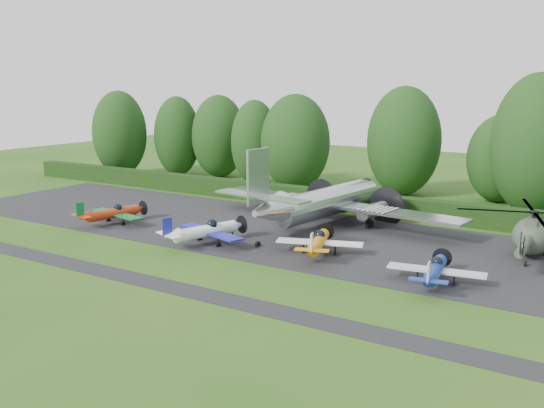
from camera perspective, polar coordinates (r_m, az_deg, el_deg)
The scene contains 19 objects.
ground at distance 44.26m, azimuth -5.62°, elevation -5.34°, with size 160.00×160.00×0.00m, color #215016.
apron at distance 52.23m, azimuth 1.11°, elevation -2.69°, with size 70.00×18.00×0.01m, color black.
taxiway_verge at distance 39.92m, azimuth -10.92°, elevation -7.35°, with size 70.00×2.00×0.00m, color black.
hedgerow at distance 61.68m, azimuth 6.38°, elevation -0.59°, with size 90.00×1.60×2.00m, color black.
transport_plane at distance 54.24m, azimuth 5.01°, elevation 0.21°, with size 25.03×19.19×8.02m.
light_plane_red at distance 56.89m, azimuth -14.76°, elevation -0.82°, with size 6.58×6.91×2.53m.
light_plane_white at distance 48.35m, azimuth -6.24°, elevation -2.52°, with size 7.10×7.47×2.73m.
light_plane_orange at distance 45.27m, azimuth 4.43°, elevation -3.57°, with size 6.50×6.84×2.50m.
light_plane_blue at distance 40.01m, azimuth 15.14°, elevation -6.01°, with size 6.19×6.51×2.38m.
helicopter at distance 48.42m, azimuth 23.30°, elevation -2.49°, with size 10.76×12.60×3.47m.
tree_0 at distance 65.56m, azimuth 24.20°, elevation 3.92°, with size 6.65×6.65×10.70m.
tree_2 at distance 70.43m, azimuth 12.30°, elevation 5.79°, with size 8.33×8.33×12.39m.
tree_5 at distance 72.05m, azimuth 2.21°, elevation 5.78°, with size 8.21×8.21×11.45m.
tree_6 at distance 76.57m, azimuth -1.64°, elevation 5.81°, with size 6.01×6.01×10.65m.
tree_7 at distance 69.31m, azimuth 20.65°, elevation 3.99°, with size 6.90×6.90×9.40m.
tree_8 at distance 86.85m, azimuth -14.16°, elevation 6.47°, with size 7.42×7.42×11.69m.
tree_9 at distance 85.13m, azimuth -8.91°, elevation 6.32°, with size 6.35×6.35×10.94m.
tree_10 at distance 82.88m, azimuth -5.02°, elevation 6.36°, with size 7.40×7.40×11.14m.
tree_11 at distance 63.64m, azimuth 23.59°, elevation 5.15°, with size 8.47×8.47×13.72m.
Camera 1 is at (26.10, -33.44, 12.62)m, focal length 40.00 mm.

